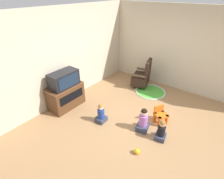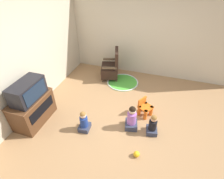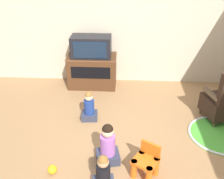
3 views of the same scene
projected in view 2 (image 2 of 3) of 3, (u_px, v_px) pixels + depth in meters
The scene contains 12 objects.
ground_plane at pixel (123, 119), 4.23m from camera, with size 30.00×30.00×0.00m, color #9E754C.
wall_back at pixel (19, 62), 3.82m from camera, with size 5.45×0.12×2.63m.
wall_right at pixel (155, 35), 5.22m from camera, with size 0.12×5.40×2.63m.
tv_cabinet at pixel (33, 109), 4.02m from camera, with size 1.00×0.54×0.67m.
television at pixel (28, 91), 3.69m from camera, with size 0.78×0.41×0.42m.
black_armchair at pixel (111, 68), 5.56m from camera, with size 0.77×0.68×0.96m.
yellow_kid_chair at pixel (145, 108), 4.26m from camera, with size 0.40×0.40×0.45m.
play_mat at pixel (123, 82), 5.53m from camera, with size 0.99×0.99×0.04m.
child_watching_left at pixel (132, 119), 3.89m from camera, with size 0.36×0.33×0.61m.
child_watching_center at pixel (153, 125), 3.78m from camera, with size 0.30×0.27×0.51m.
child_watching_right at pixel (84, 122), 3.86m from camera, with size 0.28×0.25×0.52m.
toy_ball at pixel (137, 154), 3.40m from camera, with size 0.12×0.12×0.12m.
Camera 2 is at (-2.93, -0.65, 3.09)m, focal length 28.00 mm.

